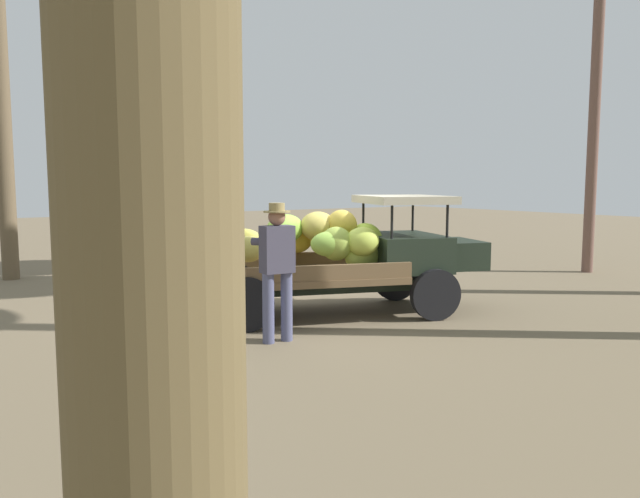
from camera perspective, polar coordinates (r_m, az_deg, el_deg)
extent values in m
plane|color=#73634A|center=(9.74, -1.63, -5.87)|extent=(60.00, 60.00, 0.00)
cube|color=black|center=(9.53, 0.58, -3.50)|extent=(3.93, 1.72, 0.16)
cylinder|color=black|center=(10.74, 6.93, -2.70)|extent=(0.77, 0.38, 0.76)
cylinder|color=black|center=(9.30, 10.58, -4.16)|extent=(0.77, 0.38, 0.76)
cylinder|color=black|center=(10.06, -8.08, -3.33)|extent=(0.77, 0.38, 0.76)
cylinder|color=black|center=(8.50, -6.82, -5.08)|extent=(0.77, 0.38, 0.76)
cube|color=brown|center=(9.39, -2.07, -2.53)|extent=(3.40, 2.60, 0.10)
cube|color=brown|center=(10.15, -3.06, -0.97)|extent=(2.86, 1.05, 0.22)
cube|color=brown|center=(8.60, -0.90, -2.27)|extent=(2.86, 1.05, 0.22)
cube|color=black|center=(9.86, 7.61, -0.26)|extent=(1.53, 1.80, 0.55)
cube|color=black|center=(10.24, 12.27, -0.41)|extent=(1.01, 1.23, 0.44)
cylinder|color=black|center=(10.58, 8.53, 3.16)|extent=(0.04, 0.04, 0.55)
cylinder|color=black|center=(9.41, 11.64, 2.72)|extent=(0.04, 0.04, 0.55)
cylinder|color=black|center=(10.26, 4.01, 3.12)|extent=(0.04, 0.04, 0.55)
cylinder|color=black|center=(9.05, 6.63, 2.67)|extent=(0.04, 0.04, 0.55)
cube|color=#B9AF96|center=(9.80, 7.68, 4.54)|extent=(1.65, 1.83, 0.12)
ellipsoid|color=#93AB3E|center=(9.12, 1.50, 0.50)|extent=(0.74, 0.75, 0.59)
ellipsoid|color=tan|center=(9.64, -0.18, 2.11)|extent=(0.69, 0.71, 0.58)
ellipsoid|color=yellow|center=(9.50, 1.28, 0.34)|extent=(0.60, 0.44, 0.38)
ellipsoid|color=#ADD13E|center=(9.66, 4.17, 0.89)|extent=(0.81, 0.81, 0.64)
ellipsoid|color=gold|center=(9.57, 2.04, 2.29)|extent=(0.72, 0.69, 0.58)
ellipsoid|color=gold|center=(9.44, -6.99, 0.51)|extent=(0.78, 0.76, 0.55)
ellipsoid|color=#87B83D|center=(9.52, -3.22, 1.87)|extent=(0.78, 0.65, 0.53)
ellipsoid|color=#B0C343|center=(9.12, 3.92, 0.69)|extent=(0.76, 0.78, 0.58)
ellipsoid|color=#A9C046|center=(9.32, 3.97, -0.63)|extent=(0.70, 0.48, 0.47)
ellipsoid|color=#BCAD4B|center=(8.73, -6.61, -0.01)|extent=(0.57, 0.55, 0.44)
ellipsoid|color=#ACD04C|center=(9.63, 2.27, 0.89)|extent=(0.73, 0.62, 0.41)
ellipsoid|color=#8FBC43|center=(9.06, 0.92, 0.47)|extent=(0.71, 0.66, 0.49)
ellipsoid|color=yellow|center=(9.96, -2.16, 1.05)|extent=(0.75, 0.77, 0.60)
cylinder|color=#505375|center=(7.88, -4.78, -5.47)|extent=(0.15, 0.15, 0.89)
cylinder|color=#505375|center=(7.99, -3.09, -5.29)|extent=(0.15, 0.15, 0.89)
cube|color=#403D4E|center=(7.82, -3.97, -0.03)|extent=(0.41, 0.26, 0.60)
cylinder|color=#403D4E|center=(7.86, -4.95, 0.65)|extent=(0.31, 0.38, 0.10)
cylinder|color=#403D4E|center=(7.94, -3.65, 0.72)|extent=(0.34, 0.36, 0.10)
sphere|color=#90614B|center=(7.79, -3.99, 2.96)|extent=(0.22, 0.22, 0.22)
cylinder|color=#94804F|center=(7.78, -3.99, 3.45)|extent=(0.34, 0.34, 0.02)
cylinder|color=#94804F|center=(7.78, -4.00, 3.89)|extent=(0.20, 0.20, 0.10)
cube|color=brown|center=(9.90, -14.25, -4.77)|extent=(0.59, 0.52, 0.37)
cylinder|color=brown|center=(15.38, 24.13, 15.85)|extent=(0.24, 0.24, 9.49)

